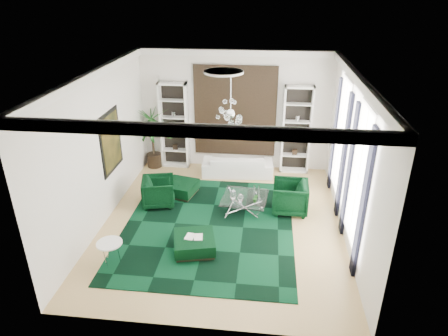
# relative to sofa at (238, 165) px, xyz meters

# --- Properties ---
(floor) EXTENTS (6.00, 7.00, 0.02)m
(floor) POSITION_rel_sofa_xyz_m (-0.16, -2.85, -0.33)
(floor) COLOR tan
(floor) RESTS_ON ground
(ceiling) EXTENTS (6.00, 7.00, 0.02)m
(ceiling) POSITION_rel_sofa_xyz_m (-0.16, -2.85, 3.49)
(ceiling) COLOR white
(ceiling) RESTS_ON ground
(wall_back) EXTENTS (6.00, 0.02, 3.80)m
(wall_back) POSITION_rel_sofa_xyz_m (-0.16, 0.66, 1.58)
(wall_back) COLOR silver
(wall_back) RESTS_ON ground
(wall_front) EXTENTS (6.00, 0.02, 3.80)m
(wall_front) POSITION_rel_sofa_xyz_m (-0.16, -6.36, 1.58)
(wall_front) COLOR silver
(wall_front) RESTS_ON ground
(wall_left) EXTENTS (0.02, 7.00, 3.80)m
(wall_left) POSITION_rel_sofa_xyz_m (-3.17, -2.85, 1.58)
(wall_left) COLOR silver
(wall_left) RESTS_ON ground
(wall_right) EXTENTS (0.02, 7.00, 3.80)m
(wall_right) POSITION_rel_sofa_xyz_m (2.85, -2.85, 1.58)
(wall_right) COLOR silver
(wall_right) RESTS_ON ground
(crown_molding) EXTENTS (6.00, 7.00, 0.18)m
(crown_molding) POSITION_rel_sofa_xyz_m (-0.16, -2.85, 3.38)
(crown_molding) COLOR white
(crown_molding) RESTS_ON ceiling
(ceiling_medallion) EXTENTS (0.90, 0.90, 0.05)m
(ceiling_medallion) POSITION_rel_sofa_xyz_m (-0.16, -2.55, 3.45)
(ceiling_medallion) COLOR white
(ceiling_medallion) RESTS_ON ceiling
(tapestry) EXTENTS (2.50, 0.06, 2.80)m
(tapestry) POSITION_rel_sofa_xyz_m (-0.16, 0.61, 1.58)
(tapestry) COLOR black
(tapestry) RESTS_ON wall_back
(shelving_left) EXTENTS (0.90, 0.38, 2.80)m
(shelving_left) POSITION_rel_sofa_xyz_m (-2.11, 0.46, 1.08)
(shelving_left) COLOR white
(shelving_left) RESTS_ON floor
(shelving_right) EXTENTS (0.90, 0.38, 2.80)m
(shelving_right) POSITION_rel_sofa_xyz_m (1.79, 0.46, 1.08)
(shelving_right) COLOR white
(shelving_right) RESTS_ON floor
(painting) EXTENTS (0.04, 1.30, 1.60)m
(painting) POSITION_rel_sofa_xyz_m (-3.13, -2.25, 1.53)
(painting) COLOR black
(painting) RESTS_ON wall_left
(window_near) EXTENTS (0.03, 1.10, 2.90)m
(window_near) POSITION_rel_sofa_xyz_m (2.83, -3.75, 1.58)
(window_near) COLOR white
(window_near) RESTS_ON wall_right
(curtain_near_a) EXTENTS (0.07, 0.30, 3.25)m
(curtain_near_a) POSITION_rel_sofa_xyz_m (2.80, -4.53, 1.33)
(curtain_near_a) COLOR black
(curtain_near_a) RESTS_ON floor
(curtain_near_b) EXTENTS (0.07, 0.30, 3.25)m
(curtain_near_b) POSITION_rel_sofa_xyz_m (2.80, -2.97, 1.33)
(curtain_near_b) COLOR black
(curtain_near_b) RESTS_ON floor
(window_far) EXTENTS (0.03, 1.10, 2.90)m
(window_far) POSITION_rel_sofa_xyz_m (2.83, -1.35, 1.58)
(window_far) COLOR white
(window_far) RESTS_ON wall_right
(curtain_far_a) EXTENTS (0.07, 0.30, 3.25)m
(curtain_far_a) POSITION_rel_sofa_xyz_m (2.80, -2.13, 1.33)
(curtain_far_a) COLOR black
(curtain_far_a) RESTS_ON floor
(curtain_far_b) EXTENTS (0.07, 0.30, 3.25)m
(curtain_far_b) POSITION_rel_sofa_xyz_m (2.80, -0.57, 1.33)
(curtain_far_b) COLOR black
(curtain_far_b) RESTS_ON floor
(rug) EXTENTS (4.20, 5.00, 0.02)m
(rug) POSITION_rel_sofa_xyz_m (-0.48, -3.08, -0.31)
(rug) COLOR black
(rug) RESTS_ON floor
(sofa) EXTENTS (2.26, 0.99, 0.65)m
(sofa) POSITION_rel_sofa_xyz_m (0.00, 0.00, 0.00)
(sofa) COLOR white
(sofa) RESTS_ON floor
(armchair_left) EXTENTS (1.03, 1.02, 0.79)m
(armchair_left) POSITION_rel_sofa_xyz_m (-2.00, -2.15, 0.07)
(armchair_left) COLOR black
(armchair_left) RESTS_ON floor
(armchair_right) EXTENTS (0.96, 0.94, 0.85)m
(armchair_right) POSITION_rel_sofa_xyz_m (1.56, -2.10, 0.10)
(armchair_right) COLOR black
(armchair_right) RESTS_ON floor
(coffee_table) EXTENTS (1.28, 1.28, 0.40)m
(coffee_table) POSITION_rel_sofa_xyz_m (0.37, -2.22, -0.12)
(coffee_table) COLOR white
(coffee_table) RESTS_ON floor
(ottoman_side) EXTENTS (1.03, 1.03, 0.38)m
(ottoman_side) POSITION_rel_sofa_xyz_m (-1.53, -1.52, -0.13)
(ottoman_side) COLOR black
(ottoman_side) RESTS_ON floor
(ottoman_front) EXTENTS (1.09, 1.09, 0.36)m
(ottoman_front) POSITION_rel_sofa_xyz_m (-0.66, -4.12, -0.14)
(ottoman_front) COLOR black
(ottoman_front) RESTS_ON floor
(book) EXTENTS (0.40, 0.27, 0.03)m
(book) POSITION_rel_sofa_xyz_m (-0.66, -4.12, 0.05)
(book) COLOR white
(book) RESTS_ON ottoman_front
(side_table) EXTENTS (0.60, 0.60, 0.53)m
(side_table) POSITION_rel_sofa_xyz_m (-2.37, -4.78, -0.06)
(side_table) COLOR white
(side_table) RESTS_ON floor
(palm) EXTENTS (1.76, 1.76, 2.67)m
(palm) POSITION_rel_sofa_xyz_m (-2.81, 0.30, 1.01)
(palm) COLOR #1A531A
(palm) RESTS_ON floor
(chandelier) EXTENTS (1.07, 1.07, 0.75)m
(chandelier) POSITION_rel_sofa_xyz_m (0.02, -2.70, 2.53)
(chandelier) COLOR white
(chandelier) RESTS_ON ceiling
(table_plant) EXTENTS (0.16, 0.14, 0.25)m
(table_plant) POSITION_rel_sofa_xyz_m (0.66, -2.46, 0.20)
(table_plant) COLOR #1A531A
(table_plant) RESTS_ON coffee_table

